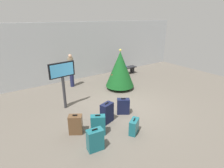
% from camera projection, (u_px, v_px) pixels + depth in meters
% --- Properties ---
extents(ground_plane, '(16.00, 16.00, 0.00)m').
position_uv_depth(ground_plane, '(124.00, 108.00, 7.69)').
color(ground_plane, '#665E54').
extents(back_wall, '(16.00, 0.20, 3.40)m').
position_uv_depth(back_wall, '(75.00, 51.00, 10.77)').
color(back_wall, '#B7BCC1').
rests_on(back_wall, ground_plane).
extents(holiday_tree, '(1.51, 1.51, 2.14)m').
position_uv_depth(holiday_tree, '(120.00, 69.00, 9.41)').
color(holiday_tree, '#4C3319').
rests_on(holiday_tree, ground_plane).
extents(flight_info_kiosk, '(1.08, 0.19, 2.00)m').
position_uv_depth(flight_info_kiosk, '(62.00, 76.00, 7.21)').
color(flight_info_kiosk, '#333338').
rests_on(flight_info_kiosk, ground_plane).
extents(waiting_bench, '(1.64, 0.44, 0.48)m').
position_uv_depth(waiting_bench, '(125.00, 69.00, 11.98)').
color(waiting_bench, black).
rests_on(waiting_bench, ground_plane).
extents(traveller_0, '(0.33, 0.33, 1.82)m').
position_uv_depth(traveller_0, '(71.00, 70.00, 9.72)').
color(traveller_0, '#1E234C').
rests_on(traveller_0, ground_plane).
extents(suitcase_0, '(0.56, 0.49, 0.67)m').
position_uv_depth(suitcase_0, '(123.00, 106.00, 7.16)').
color(suitcase_0, '#141938').
rests_on(suitcase_0, ground_plane).
extents(suitcase_1, '(0.50, 0.33, 0.71)m').
position_uv_depth(suitcase_1, '(95.00, 140.00, 5.19)').
color(suitcase_1, '#19606B').
rests_on(suitcase_1, ground_plane).
extents(suitcase_2, '(0.54, 0.40, 0.80)m').
position_uv_depth(suitcase_2, '(107.00, 113.00, 6.55)').
color(suitcase_2, '#141938').
rests_on(suitcase_2, ground_plane).
extents(suitcase_3, '(0.52, 0.47, 0.70)m').
position_uv_depth(suitcase_3, '(76.00, 124.00, 5.94)').
color(suitcase_3, brown).
rests_on(suitcase_3, ground_plane).
extents(suitcase_4, '(0.50, 0.43, 0.55)m').
position_uv_depth(suitcase_4, '(134.00, 127.00, 5.96)').
color(suitcase_4, '#19606B').
rests_on(suitcase_4, ground_plane).
extents(suitcase_5, '(0.53, 0.44, 0.73)m').
position_uv_depth(suitcase_5, '(98.00, 125.00, 5.88)').
color(suitcase_5, '#19606B').
rests_on(suitcase_5, ground_plane).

